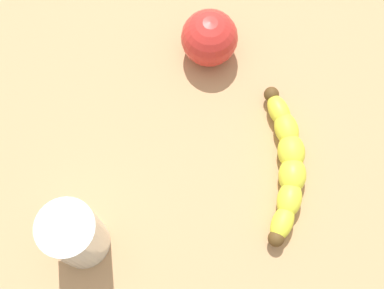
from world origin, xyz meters
The scene contains 4 objects.
wooden_tabletop centered at (0.00, 0.00, 1.50)cm, with size 120.00×120.00×3.00cm, color tan.
banana centered at (7.67, 15.66, 4.87)cm, with size 22.13×8.52×3.74cm.
smoothie_glass centered at (12.43, -13.04, 8.29)cm, with size 7.01×7.01×11.19cm.
apple_fruit centered at (-12.13, 9.08, 7.10)cm, with size 8.21×8.21×8.21cm, color red.
Camera 1 is at (25.17, -1.03, 71.01)cm, focal length 47.73 mm.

